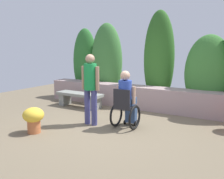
# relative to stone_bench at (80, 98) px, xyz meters

# --- Properties ---
(ground_plane) EXTENTS (12.33, 12.33, 0.00)m
(ground_plane) POSITION_rel_stone_bench_xyz_m (1.85, -1.28, -0.29)
(ground_plane) COLOR #70624D
(stone_retaining_wall) EXTENTS (6.90, 0.58, 0.67)m
(stone_retaining_wall) POSITION_rel_stone_bench_xyz_m (1.85, 0.84, 0.04)
(stone_retaining_wall) COLOR #A38888
(stone_retaining_wall) RESTS_ON ground
(hedge_backdrop) EXTENTS (6.62, 1.01, 2.98)m
(hedge_backdrop) POSITION_rel_stone_bench_xyz_m (2.24, 1.50, 1.04)
(hedge_backdrop) COLOR #2D6E2D
(hedge_backdrop) RESTS_ON ground
(stone_bench) EXTENTS (1.56, 0.45, 0.44)m
(stone_bench) POSITION_rel_stone_bench_xyz_m (0.00, 0.00, 0.00)
(stone_bench) COLOR gray
(stone_bench) RESTS_ON ground
(person_in_wheelchair) EXTENTS (0.53, 0.66, 1.33)m
(person_in_wheelchair) POSITION_rel_stone_bench_xyz_m (2.19, -1.07, 0.33)
(person_in_wheelchair) COLOR black
(person_in_wheelchair) RESTS_ON ground
(person_standing_companion) EXTENTS (0.49, 0.30, 1.69)m
(person_standing_companion) POSITION_rel_stone_bench_xyz_m (1.35, -1.29, 0.68)
(person_standing_companion) COLOR #3D3E76
(person_standing_companion) RESTS_ON ground
(flower_pot_terracotta_by_wall) EXTENTS (0.46, 0.46, 0.56)m
(flower_pot_terracotta_by_wall) POSITION_rel_stone_bench_xyz_m (0.64, -2.42, 0.04)
(flower_pot_terracotta_by_wall) COLOR #BE673B
(flower_pot_terracotta_by_wall) RESTS_ON ground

